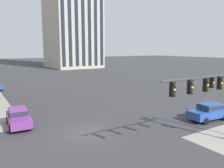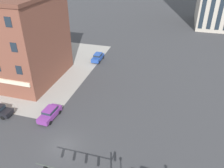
# 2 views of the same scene
# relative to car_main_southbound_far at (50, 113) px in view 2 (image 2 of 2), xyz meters

# --- Properties ---
(ground_plane) EXTENTS (320.00, 320.00, 0.00)m
(ground_plane) POSITION_rel_car_main_southbound_far_xyz_m (4.56, -4.83, -0.92)
(ground_plane) COLOR #38383A
(sidewalk_far_corner) EXTENTS (32.00, 32.00, 0.02)m
(sidewalk_far_corner) POSITION_rel_car_main_southbound_far_xyz_m (-15.44, 15.17, -0.92)
(sidewalk_far_corner) COLOR gray
(sidewalk_far_corner) RESTS_ON ground
(car_main_southbound_far) EXTENTS (2.07, 4.49, 1.68)m
(car_main_southbound_far) POSITION_rel_car_main_southbound_far_xyz_m (0.00, 0.00, 0.00)
(car_main_southbound_far) COLOR #7A3389
(car_main_southbound_far) RESTS_ON ground
(car_cross_westbound) EXTENTS (1.92, 4.42, 1.68)m
(car_cross_westbound) POSITION_rel_car_main_southbound_far_xyz_m (0.11, 21.95, 0.00)
(car_cross_westbound) COLOR #23479E
(car_cross_westbound) RESTS_ON ground
(storefront_block_near_corner) EXTENTS (20.86, 15.46, 15.98)m
(storefront_block_near_corner) POSITION_rel_car_main_southbound_far_xyz_m (-14.66, 10.70, 7.08)
(storefront_block_near_corner) COLOR brown
(storefront_block_near_corner) RESTS_ON ground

